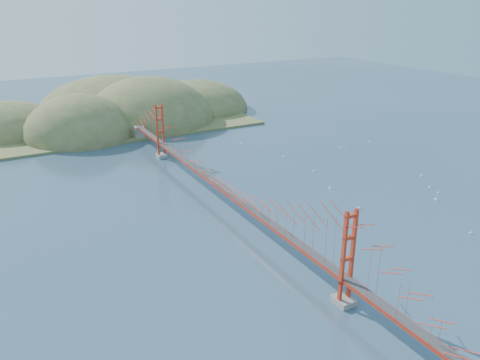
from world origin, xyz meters
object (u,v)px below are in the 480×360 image
sailboat_0 (359,207)px  sailboat_1 (314,171)px  sailboat_2 (330,188)px  bridge (223,167)px

sailboat_0 → sailboat_1: sailboat_0 is taller
sailboat_0 → sailboat_1: bearing=76.5°
sailboat_2 → sailboat_1: bearing=70.7°
bridge → sailboat_2: bearing=-6.3°
bridge → sailboat_2: bridge is taller
bridge → sailboat_0: size_ratio=140.21×
sailboat_0 → sailboat_2: (1.21, 9.05, -0.00)m
bridge → sailboat_0: (19.37, -11.32, -6.86)m
bridge → sailboat_0: bridge is taller
sailboat_1 → sailboat_2: same height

